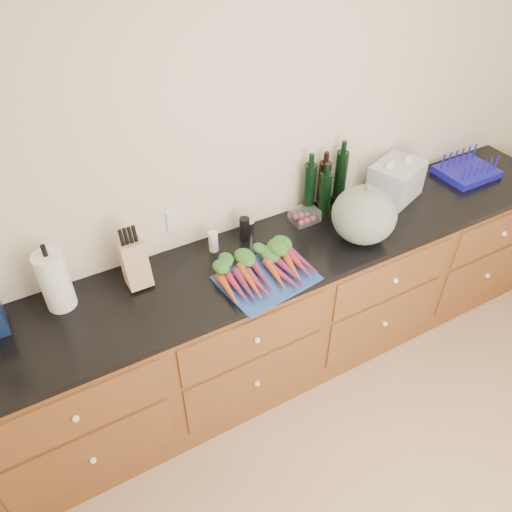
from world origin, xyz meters
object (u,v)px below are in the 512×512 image
squash (364,215)px  knife_block (135,264)px  carrots (262,268)px  dish_rack (467,170)px  paper_towel (55,281)px  tomato_box (305,215)px  cutting_board (266,278)px

squash → knife_block: bearing=167.7°
carrots → dish_rack: 1.67m
paper_towel → dish_rack: paper_towel is taller
knife_block → tomato_box: 1.02m
dish_rack → paper_towel: bearing=178.2°
dish_rack → carrots: bearing=-173.3°
paper_towel → dish_rack: 2.60m
cutting_board → tomato_box: bearing=36.6°
squash → knife_block: (-1.19, 0.26, -0.04)m
knife_block → squash: bearing=-12.3°
squash → dish_rack: 1.06m
cutting_board → paper_towel: paper_towel is taller
tomato_box → dish_rack: bearing=-4.2°
carrots → tomato_box: 0.53m
carrots → paper_towel: bearing=163.6°
carrots → dish_rack: (1.66, 0.19, -0.00)m
cutting_board → squash: 0.64m
squash → paper_towel: squash is taller
cutting_board → squash: size_ratio=1.31×
cutting_board → squash: bearing=3.6°
cutting_board → knife_block: (-0.57, 0.30, 0.11)m
squash → paper_towel: bearing=169.8°
squash → cutting_board: bearing=-176.4°
knife_block → dish_rack: size_ratio=0.65×
cutting_board → squash: squash is taller
squash → paper_towel: (-1.56, 0.28, -0.01)m
dish_rack → tomato_box: bearing=175.8°
cutting_board → paper_towel: size_ratio=1.51×
cutting_board → carrots: (-0.00, 0.05, 0.03)m
paper_towel → knife_block: bearing=-3.1°
paper_towel → tomato_box: paper_towel is taller
carrots → paper_towel: paper_towel is taller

